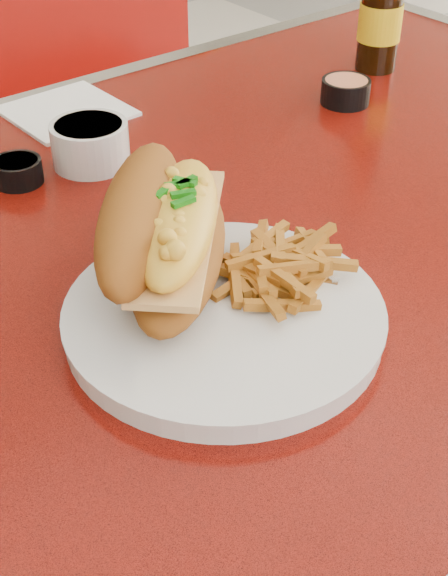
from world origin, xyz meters
TOP-DOWN VIEW (x-y plane):
  - diner_table at (0.00, 0.00)m, footprint 1.23×0.83m
  - dinner_plate at (-0.16, -0.12)m, footprint 0.30×0.30m
  - mac_hoagie at (-0.16, -0.05)m, footprint 0.24×0.24m
  - fries_pile at (-0.09, -0.12)m, footprint 0.11×0.10m
  - fork at (-0.11, -0.08)m, footprint 0.11×0.15m
  - gravy_ramekin at (-0.09, 0.19)m, footprint 0.09×0.09m
  - sauce_cup_left at (-0.18, 0.20)m, footprint 0.06×0.06m
  - sauce_cup_right at (0.24, 0.13)m, footprint 0.08×0.08m
  - beer_bottle at (0.36, 0.19)m, footprint 0.07×0.07m
  - paper_napkin at (-0.05, 0.33)m, footprint 0.14×0.14m

SIDE VIEW (x-z plane):
  - diner_table at x=0.00m, z-range 0.22..0.99m
  - paper_napkin at x=-0.05m, z-range 0.77..0.77m
  - dinner_plate at x=-0.16m, z-range 0.77..0.79m
  - sauce_cup_left at x=-0.18m, z-range 0.77..0.80m
  - sauce_cup_right at x=0.24m, z-range 0.77..0.80m
  - fork at x=-0.11m, z-range 0.79..0.79m
  - gravy_ramekin at x=-0.09m, z-range 0.77..0.82m
  - fries_pile at x=-0.09m, z-range 0.79..0.82m
  - mac_hoagie at x=-0.16m, z-range 0.78..0.88m
  - beer_bottle at x=0.36m, z-range 0.74..0.97m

